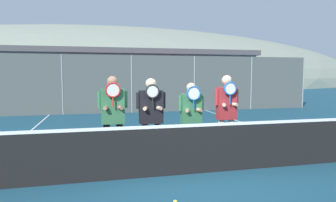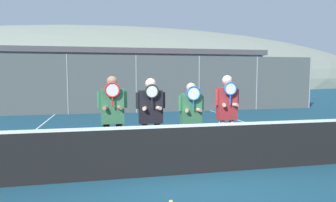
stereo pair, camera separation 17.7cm
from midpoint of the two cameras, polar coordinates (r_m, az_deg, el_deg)
ground_plane at (r=5.87m, az=4.64°, el=-13.74°), size 120.00×120.00×0.00m
hill_distant at (r=58.57m, az=-10.29°, el=3.19°), size 104.18×57.88×20.26m
clubhouse_building at (r=22.67m, az=-7.09°, el=4.94°), size 19.45×5.50×3.64m
fence_back at (r=14.84m, az=-5.70°, el=3.24°), size 19.50×0.06×2.83m
tennis_net at (r=5.73m, az=4.68°, el=-9.02°), size 10.40×0.09×1.06m
court_line_left_sideline at (r=8.84m, az=-26.73°, el=-7.80°), size 0.05×16.00×0.01m
court_line_right_sideline at (r=10.13m, az=21.12°, el=-5.99°), size 0.05×16.00×0.01m
player_leftmost at (r=6.19m, az=-9.72°, el=-2.29°), size 0.60×0.34×1.86m
player_center_left at (r=6.29m, az=-2.50°, el=-2.26°), size 0.62×0.34×1.81m
player_center_right at (r=6.52m, az=5.20°, el=-2.64°), size 0.57×0.34×1.72m
player_rightmost at (r=6.72m, az=11.89°, el=-1.69°), size 0.55×0.34×1.88m
car_far_left at (r=17.78m, az=-23.99°, el=1.36°), size 4.44×1.95×1.68m
car_left_of_center at (r=17.68m, az=-7.71°, el=1.71°), size 4.37×2.09×1.66m
car_center at (r=18.44m, az=7.61°, el=2.00°), size 4.14×1.95×1.78m
tennis_ball_on_court at (r=4.61m, az=1.74°, el=-18.72°), size 0.07×0.07×0.07m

